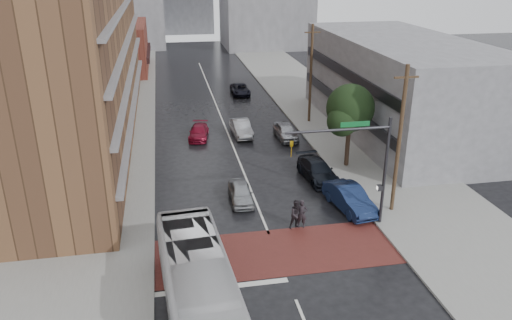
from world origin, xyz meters
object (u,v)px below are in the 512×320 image
object	(u,v)px
pedestrian_a	(302,214)
car_parked_near	(350,198)
transit_bus	(201,298)
car_travel_a	(241,193)
car_parked_mid	(317,170)
pedestrian_b	(297,214)
car_parked_far	(286,131)
suv_travel	(240,89)
car_travel_b	(241,128)
car_travel_c	(199,132)

from	to	relation	value
pedestrian_a	car_parked_near	world-z (taller)	pedestrian_a
transit_bus	pedestrian_a	size ratio (longest dim) A/B	6.67
car_travel_a	car_parked_mid	bearing A→B (deg)	24.11
pedestrian_a	pedestrian_b	xyz separation A→B (m)	(-0.33, 0.00, 0.02)
pedestrian_b	car_parked_far	bearing A→B (deg)	66.03
car_travel_a	suv_travel	distance (m)	29.62
pedestrian_a	car_travel_b	bearing A→B (deg)	110.38
suv_travel	car_travel_a	bearing A→B (deg)	-98.25
car_travel_b	car_parked_mid	xyz separation A→B (m)	(4.19, -11.19, -0.02)
transit_bus	car_travel_b	size ratio (longest dim) A/B	2.74
car_parked_near	pedestrian_b	bearing A→B (deg)	-166.13
car_travel_a	car_parked_far	size ratio (longest dim) A/B	0.90
car_travel_a	suv_travel	xyz separation A→B (m)	(4.53, 29.27, -0.01)
car_travel_a	car_parked_far	bearing A→B (deg)	64.40
transit_bus	pedestrian_b	xyz separation A→B (m)	(6.67, 8.23, -0.79)
pedestrian_b	car_parked_near	xyz separation A→B (m)	(4.19, 1.79, -0.14)
suv_travel	car_parked_far	world-z (taller)	car_parked_far
transit_bus	car_parked_far	bearing A→B (deg)	63.90
car_travel_b	suv_travel	world-z (taller)	car_travel_b
transit_bus	car_travel_a	bearing A→B (deg)	69.19
suv_travel	car_parked_far	xyz separation A→B (m)	(1.69, -17.12, 0.09)
suv_travel	car_parked_far	distance (m)	17.20
suv_travel	car_parked_near	bearing A→B (deg)	-84.86
pedestrian_a	car_parked_near	xyz separation A→B (m)	(3.86, 1.79, -0.12)
transit_bus	car_travel_b	xyz separation A→B (m)	(6.01, 26.42, -1.00)
car_parked_far	pedestrian_a	bearing A→B (deg)	-101.97
pedestrian_a	car_parked_mid	world-z (taller)	pedestrian_a
car_travel_a	car_travel_c	distance (m)	13.96
transit_bus	pedestrian_a	xyz separation A→B (m)	(7.00, 8.23, -0.81)
pedestrian_a	car_travel_a	world-z (taller)	pedestrian_a
car_travel_a	pedestrian_a	bearing A→B (deg)	-51.76
pedestrian_a	suv_travel	distance (m)	33.62
car_parked_far	car_parked_mid	bearing A→B (deg)	-90.47
car_parked_near	car_parked_far	xyz separation A→B (m)	(-0.86, 14.69, -0.08)
pedestrian_b	car_travel_c	xyz separation A→B (m)	(-4.76, 18.17, -0.36)
pedestrian_b	car_parked_near	bearing A→B (deg)	10.58
transit_bus	pedestrian_a	world-z (taller)	transit_bus
car_travel_a	transit_bus	bearing A→B (deg)	-105.23
transit_bus	suv_travel	xyz separation A→B (m)	(8.30, 41.83, -1.10)
car_parked_near	car_travel_c	bearing A→B (deg)	109.35
car_travel_b	car_travel_c	bearing A→B (deg)	177.98
suv_travel	car_parked_mid	world-z (taller)	car_parked_mid
pedestrian_a	car_parked_mid	bearing A→B (deg)	82.74
pedestrian_a	car_parked_far	xyz separation A→B (m)	(2.99, 16.48, -0.20)
pedestrian_b	suv_travel	world-z (taller)	pedestrian_b
car_travel_c	transit_bus	bearing A→B (deg)	-84.61
car_travel_b	car_travel_c	size ratio (longest dim) A/B	1.10
car_travel_a	car_travel_c	world-z (taller)	car_travel_a
transit_bus	pedestrian_b	world-z (taller)	transit_bus
car_parked_far	transit_bus	bearing A→B (deg)	-113.70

